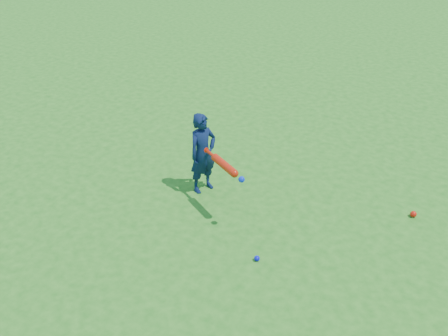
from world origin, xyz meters
name	(u,v)px	position (x,y,z in m)	size (l,w,h in m)	color
ground	(179,157)	(0.00, 0.00, 0.00)	(80.00, 80.00, 0.00)	#24731B
child	(203,153)	(0.74, -0.49, 0.52)	(0.38, 0.25, 1.05)	#0D1A40
ground_ball_red	(413,214)	(3.19, 0.30, 0.04)	(0.08, 0.08, 0.08)	red
ground_ball_blue	(257,258)	(1.98, -1.35, 0.03)	(0.06, 0.06, 0.06)	#0D11DD
bat_swing	(226,166)	(1.28, -0.82, 0.67)	(0.73, 0.41, 0.09)	red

